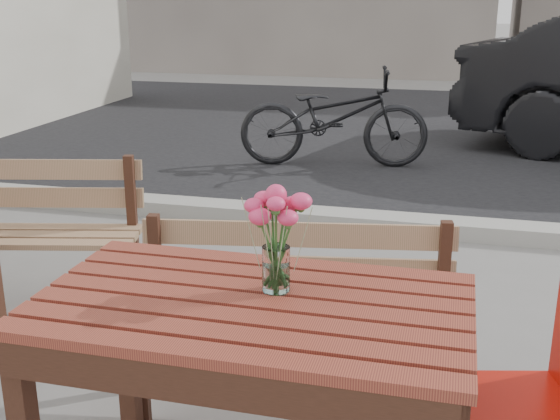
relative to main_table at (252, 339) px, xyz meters
The scene contains 7 objects.
street 5.23m from the main_table, 87.57° to the left, with size 30.00×8.12×0.12m.
main_table is the anchor object (origin of this frame).
main_bench 0.77m from the main_table, 92.15° to the left, with size 1.38×0.61×0.83m.
red_chair 0.96m from the main_table, 15.91° to the left, with size 0.49×0.49×0.82m.
main_vase 0.36m from the main_table, 56.48° to the left, with size 0.19×0.19×0.34m.
second_bench 2.20m from the main_table, 143.08° to the left, with size 1.47×0.72×0.87m.
bicycle 5.10m from the main_table, 97.00° to the left, with size 0.66×1.89×0.99m, color black.
Camera 1 is at (0.34, -1.98, 1.70)m, focal length 45.00 mm.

